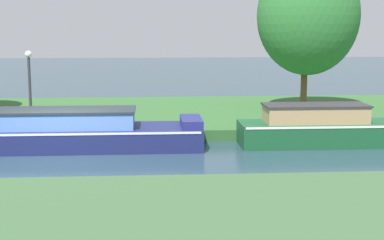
{
  "coord_description": "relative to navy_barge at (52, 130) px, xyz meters",
  "views": [
    {
      "loc": [
        2.83,
        -17.48,
        3.88
      ],
      "look_at": [
        4.14,
        1.2,
        0.9
      ],
      "focal_mm": 54.02,
      "sensor_mm": 36.0,
      "label": 1
    }
  ],
  "objects": [
    {
      "name": "ground_plane",
      "position": [
        0.4,
        -1.2,
        -0.62
      ],
      "size": [
        120.0,
        120.0,
        0.0
      ],
      "primitive_type": "plane",
      "color": "#263D4B"
    },
    {
      "name": "mooring_post_near",
      "position": [
        9.33,
        1.45,
        0.08
      ],
      "size": [
        0.12,
        0.12,
        0.58
      ],
      "primitive_type": "cylinder",
      "color": "#484230",
      "rests_on": "riverbank_far"
    },
    {
      "name": "navy_barge",
      "position": [
        0.0,
        0.0,
        0.0
      ],
      "size": [
        9.22,
        2.16,
        2.02
      ],
      "color": "navy",
      "rests_on": "ground_plane"
    },
    {
      "name": "lamp_post",
      "position": [
        -1.09,
        2.08,
        1.5
      ],
      "size": [
        0.24,
        0.24,
        2.7
      ],
      "color": "#333338",
      "rests_on": "riverbank_far"
    },
    {
      "name": "willow_tree_right",
      "position": [
        9.89,
        5.75,
        3.78
      ],
      "size": [
        4.39,
        3.5,
        6.53
      ],
      "color": "brown",
      "rests_on": "riverbank_far"
    },
    {
      "name": "riverbank_far",
      "position": [
        0.4,
        5.8,
        -0.42
      ],
      "size": [
        72.0,
        10.0,
        0.4
      ],
      "primitive_type": "cube",
      "color": "#31602F",
      "rests_on": "ground_plane"
    },
    {
      "name": "forest_narrowboat",
      "position": [
        8.79,
        -0.0,
        -0.03
      ],
      "size": [
        5.4,
        1.69,
        1.39
      ],
      "color": "#184F2B",
      "rests_on": "ground_plane"
    }
  ]
}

